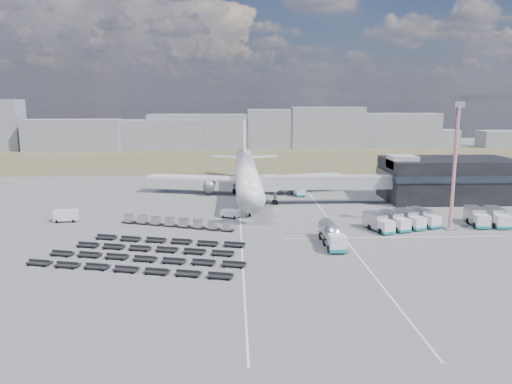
{
  "coord_description": "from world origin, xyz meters",
  "views": [
    {
      "loc": [
        -3.17,
        -91.51,
        24.14
      ],
      "look_at": [
        1.56,
        14.98,
        4.0
      ],
      "focal_mm": 35.0,
      "sensor_mm": 36.0,
      "label": 1
    }
  ],
  "objects": [
    {
      "name": "service_trucks_near",
      "position": [
        28.25,
        -1.61,
        1.56
      ],
      "size": [
        14.59,
        11.14,
        2.87
      ],
      "rotation": [
        0.0,
        0.0,
        0.35
      ],
      "color": "silver",
      "rests_on": "ground"
    },
    {
      "name": "grass_strip",
      "position": [
        0.0,
        110.0,
        0.01
      ],
      "size": [
        420.0,
        90.0,
        0.01
      ],
      "primitive_type": "cube",
      "color": "#49412C",
      "rests_on": "ground"
    },
    {
      "name": "jet_bridge",
      "position": [
        15.9,
        20.42,
        5.05
      ],
      "size": [
        30.3,
        3.8,
        7.05
      ],
      "color": "#939399",
      "rests_on": "ground"
    },
    {
      "name": "terminal",
      "position": [
        47.77,
        23.96,
        5.25
      ],
      "size": [
        30.4,
        16.4,
        11.0
      ],
      "color": "black",
      "rests_on": "ground"
    },
    {
      "name": "pushback_tug",
      "position": [
        -4.0,
        8.0,
        0.8
      ],
      "size": [
        4.18,
        3.32,
        1.61
      ],
      "primitive_type": "cube",
      "rotation": [
        0.0,
        0.0,
        -0.4
      ],
      "color": "silver",
      "rests_on": "ground"
    },
    {
      "name": "skyline",
      "position": [
        -15.89,
        149.68,
        8.42
      ],
      "size": [
        288.52,
        25.8,
        23.55
      ],
      "color": "gray",
      "rests_on": "ground"
    },
    {
      "name": "airliner",
      "position": [
        0.0,
        32.38,
        5.29
      ],
      "size": [
        51.59,
        64.53,
        17.62
      ],
      "color": "silver",
      "rests_on": "ground"
    },
    {
      "name": "lane_markings",
      "position": [
        9.77,
        3.0,
        0.01
      ],
      "size": [
        47.12,
        110.0,
        0.01
      ],
      "color": "silver",
      "rests_on": "ground"
    },
    {
      "name": "fuel_tanker",
      "position": [
        12.98,
        -12.17,
        1.76
      ],
      "size": [
        2.88,
        10.94,
        3.53
      ],
      "rotation": [
        0.0,
        0.0,
        0.01
      ],
      "color": "silver",
      "rests_on": "ground"
    },
    {
      "name": "catering_truck",
      "position": [
        12.92,
        31.08,
        1.31
      ],
      "size": [
        3.02,
        5.84,
        2.56
      ],
      "rotation": [
        0.0,
        0.0,
        0.14
      ],
      "color": "silver",
      "rests_on": "ground"
    },
    {
      "name": "uld_row",
      "position": [
        -14.14,
        0.93,
        0.93
      ],
      "size": [
        22.11,
        9.11,
        1.55
      ],
      "rotation": [
        0.0,
        0.0,
        -0.34
      ],
      "color": "black",
      "rests_on": "ground"
    },
    {
      "name": "utility_van",
      "position": [
        -36.49,
        6.07,
        1.19
      ],
      "size": [
        4.64,
        2.35,
        2.39
      ],
      "primitive_type": "cube",
      "rotation": [
        0.0,
        0.0,
        0.07
      ],
      "color": "silver",
      "rests_on": "ground"
    },
    {
      "name": "baggage_dollies",
      "position": [
        -16.85,
        -16.79,
        0.41
      ],
      "size": [
        32.85,
        22.91,
        0.83
      ],
      "rotation": [
        0.0,
        0.0,
        -0.24
      ],
      "color": "black",
      "rests_on": "ground"
    },
    {
      "name": "ground",
      "position": [
        0.0,
        0.0,
        0.0
      ],
      "size": [
        420.0,
        420.0,
        0.0
      ],
      "primitive_type": "plane",
      "color": "#565659",
      "rests_on": "ground"
    },
    {
      "name": "service_trucks_far",
      "position": [
        45.26,
        -0.44,
        1.66
      ],
      "size": [
        7.06,
        8.18,
        3.05
      ],
      "rotation": [
        0.0,
        0.0,
        -0.1
      ],
      "color": "silver",
      "rests_on": "ground"
    },
    {
      "name": "floodlight_mast",
      "position": [
        36.98,
        -3.13,
        11.8
      ],
      "size": [
        2.25,
        1.82,
        23.54
      ],
      "rotation": [
        0.0,
        0.0,
        0.29
      ],
      "color": "#AD1B27",
      "rests_on": "ground"
    }
  ]
}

